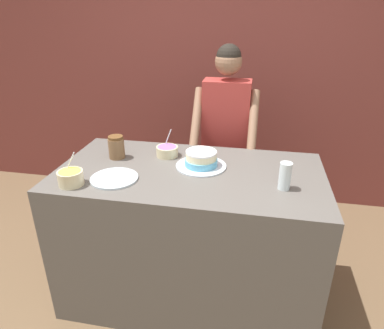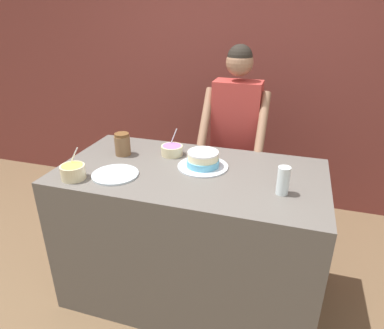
# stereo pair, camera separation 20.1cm
# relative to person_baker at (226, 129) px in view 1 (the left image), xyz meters

# --- Properties ---
(wall_back) EXTENTS (10.00, 0.05, 2.60)m
(wall_back) POSITION_rel_person_baker_xyz_m (-0.15, 0.81, 0.30)
(wall_back) COLOR brown
(wall_back) RESTS_ON ground_plane
(counter) EXTENTS (1.62, 0.85, 0.95)m
(counter) POSITION_rel_person_baker_xyz_m (-0.15, -0.69, -0.52)
(counter) COLOR #5B5651
(counter) RESTS_ON ground_plane
(person_baker) EXTENTS (0.48, 0.44, 1.63)m
(person_baker) POSITION_rel_person_baker_xyz_m (0.00, 0.00, 0.00)
(person_baker) COLOR #2D2D38
(person_baker) RESTS_ON ground_plane
(cake) EXTENTS (0.32, 0.32, 0.10)m
(cake) POSITION_rel_person_baker_xyz_m (-0.09, -0.62, -0.00)
(cake) COLOR silver
(cake) RESTS_ON counter
(frosting_bowl_purple) EXTENTS (0.14, 0.14, 0.17)m
(frosting_bowl_purple) POSITION_rel_person_baker_xyz_m (-0.34, -0.49, -0.01)
(frosting_bowl_purple) COLOR beige
(frosting_bowl_purple) RESTS_ON counter
(frosting_bowl_yellow) EXTENTS (0.14, 0.14, 0.17)m
(frosting_bowl_yellow) POSITION_rel_person_baker_xyz_m (-0.76, -0.99, 0.00)
(frosting_bowl_yellow) COLOR beige
(frosting_bowl_yellow) RESTS_ON counter
(drinking_glass) EXTENTS (0.07, 0.07, 0.15)m
(drinking_glass) POSITION_rel_person_baker_xyz_m (0.40, -0.81, 0.03)
(drinking_glass) COLOR silver
(drinking_glass) RESTS_ON counter
(ceramic_plate) EXTENTS (0.28, 0.28, 0.01)m
(ceramic_plate) POSITION_rel_person_baker_xyz_m (-0.55, -0.88, -0.04)
(ceramic_plate) COLOR silver
(ceramic_plate) RESTS_ON counter
(stoneware_jar) EXTENTS (0.10, 0.10, 0.15)m
(stoneware_jar) POSITION_rel_person_baker_xyz_m (-0.66, -0.58, 0.03)
(stoneware_jar) COLOR brown
(stoneware_jar) RESTS_ON counter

